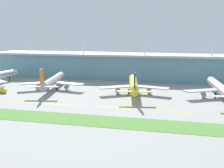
{
  "coord_description": "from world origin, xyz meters",
  "views": [
    {
      "loc": [
        30.41,
        -154.34,
        42.83
      ],
      "look_at": [
        -14.4,
        33.65,
        7.0
      ],
      "focal_mm": 45.67,
      "sensor_mm": 36.0,
      "label": 1
    }
  ],
  "objects_px": {
    "airliner_near_middle": "(53,81)",
    "airliner_far_middle": "(220,88)",
    "fuel_truck": "(3,90)",
    "airliner_center": "(133,85)"
  },
  "relations": [
    {
      "from": "airliner_near_middle",
      "to": "airliner_center",
      "type": "distance_m",
      "value": 60.92
    },
    {
      "from": "airliner_near_middle",
      "to": "airliner_far_middle",
      "type": "distance_m",
      "value": 117.9
    },
    {
      "from": "airliner_near_middle",
      "to": "airliner_far_middle",
      "type": "relative_size",
      "value": 0.94
    },
    {
      "from": "airliner_center",
      "to": "airliner_far_middle",
      "type": "relative_size",
      "value": 0.95
    },
    {
      "from": "airliner_near_middle",
      "to": "fuel_truck",
      "type": "height_order",
      "value": "airliner_near_middle"
    },
    {
      "from": "airliner_far_middle",
      "to": "fuel_truck",
      "type": "bearing_deg",
      "value": -172.61
    },
    {
      "from": "airliner_near_middle",
      "to": "fuel_truck",
      "type": "xyz_separation_m",
      "value": [
        -29.56,
        -19.12,
        -4.19
      ]
    },
    {
      "from": "fuel_truck",
      "to": "airliner_far_middle",
      "type": "bearing_deg",
      "value": 7.39
    },
    {
      "from": "fuel_truck",
      "to": "airliner_center",
      "type": "bearing_deg",
      "value": 11.53
    },
    {
      "from": "airliner_center",
      "to": "airliner_far_middle",
      "type": "bearing_deg",
      "value": 0.66
    }
  ]
}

